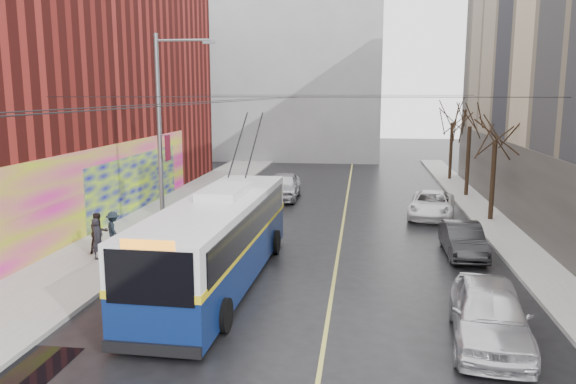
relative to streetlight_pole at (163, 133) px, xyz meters
name	(u,v)px	position (x,y,z in m)	size (l,w,h in m)	color
ground	(264,351)	(6.14, -10.00, -4.85)	(140.00, 140.00, 0.00)	black
sidewalk_left	(144,228)	(-1.86, 2.00, -4.77)	(4.00, 60.00, 0.15)	gray
sidewalk_right	(510,240)	(15.14, 2.00, -4.77)	(2.00, 60.00, 0.15)	gray
lane_line	(342,226)	(7.64, 4.00, -4.84)	(0.12, 50.00, 0.01)	#BFB74C
building_left	(5,84)	(-9.85, 3.99, 2.14)	(12.11, 36.00, 14.00)	#4F130F
building_far	(282,68)	(0.14, 34.99, 4.17)	(20.50, 12.10, 18.00)	gray
streetlight_pole	(163,133)	(0.00, 0.00, 0.00)	(2.65, 0.60, 9.00)	slate
catenary_wires	(264,99)	(3.60, 4.77, 1.40)	(18.00, 60.00, 0.22)	black
tree_near	(496,125)	(15.14, 6.00, 0.13)	(3.20, 3.20, 6.40)	black
tree_mid	(470,114)	(15.14, 13.00, 0.41)	(3.20, 3.20, 6.68)	black
tree_far	(453,112)	(15.14, 20.00, 0.30)	(3.20, 3.20, 6.57)	black
puddle	(11,374)	(0.43, -11.97, -4.84)	(2.16, 2.98, 0.01)	black
pigeons_flying	(282,70)	(5.16, 0.29, 2.62)	(3.18, 4.43, 1.47)	slate
trolleybus	(218,239)	(3.68, -5.06, -3.26)	(3.08, 12.13, 5.71)	#0A1A4B
parked_car_a	(489,314)	(11.94, -8.76, -4.02)	(1.95, 4.84, 1.65)	silver
parked_car_b	(463,240)	(12.66, -0.47, -4.18)	(1.41, 4.03, 1.33)	#242527
parked_car_c	(432,204)	(12.26, 6.76, -4.17)	(2.25, 4.88, 1.36)	white
following_car	(283,186)	(3.68, 10.86, -4.03)	(1.94, 4.81, 1.64)	silver
pedestrian_a	(98,238)	(-1.62, -3.27, -3.90)	(0.58, 0.38, 1.60)	black
pedestrian_b	(99,233)	(-1.94, -2.51, -3.87)	(0.80, 0.62, 1.65)	black
pedestrian_c	(113,230)	(-1.70, -1.69, -3.93)	(0.99, 0.57, 1.53)	black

